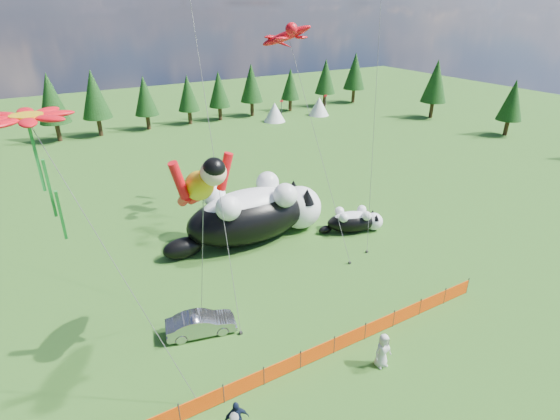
# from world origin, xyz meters

# --- Properties ---
(ground) EXTENTS (160.00, 160.00, 0.00)m
(ground) POSITION_xyz_m (0.00, 0.00, 0.00)
(ground) COLOR #15380A
(ground) RESTS_ON ground
(safety_fence) EXTENTS (22.06, 0.06, 1.10)m
(safety_fence) POSITION_xyz_m (0.00, -3.00, 0.50)
(safety_fence) COLOR #262626
(safety_fence) RESTS_ON ground
(tree_line) EXTENTS (90.00, 4.00, 8.00)m
(tree_line) POSITION_xyz_m (0.00, 45.00, 4.00)
(tree_line) COLOR black
(tree_line) RESTS_ON ground
(festival_tents) EXTENTS (50.00, 3.20, 2.80)m
(festival_tents) POSITION_xyz_m (11.00, 40.00, 1.40)
(festival_tents) COLOR white
(festival_tents) RESTS_ON ground
(cat_large) EXTENTS (12.51, 4.55, 4.52)m
(cat_large) POSITION_xyz_m (3.11, 9.61, 2.15)
(cat_large) COLOR black
(cat_large) RESTS_ON ground
(cat_small) EXTENTS (4.94, 3.05, 1.85)m
(cat_small) POSITION_xyz_m (10.22, 6.80, 0.88)
(cat_small) COLOR black
(cat_small) RESTS_ON ground
(car) EXTENTS (3.87, 2.09, 1.21)m
(car) POSITION_xyz_m (-4.22, 1.78, 0.61)
(car) COLOR #A3A2A7
(car) RESTS_ON ground
(spectator_c) EXTENTS (1.15, 0.71, 1.84)m
(spectator_c) POSITION_xyz_m (-5.20, -4.77, 0.92)
(spectator_c) COLOR #131C34
(spectator_c) RESTS_ON ground
(spectator_e) EXTENTS (0.95, 0.66, 1.86)m
(spectator_e) POSITION_xyz_m (2.51, -4.82, 0.93)
(spectator_e) COLOR beige
(spectator_e) RESTS_ON ground
(superhero_kite) EXTENTS (4.68, 5.23, 11.01)m
(superhero_kite) POSITION_xyz_m (-4.12, 0.45, 8.96)
(superhero_kite) COLOR #DFA70B
(superhero_kite) RESTS_ON ground
(gecko_kite) EXTENTS (5.61, 12.04, 16.45)m
(gecko_kite) POSITION_xyz_m (7.24, 12.21, 13.90)
(gecko_kite) COLOR red
(gecko_kite) RESTS_ON ground
(flower_kite) EXTENTS (5.39, 4.42, 13.36)m
(flower_kite) POSITION_xyz_m (-9.82, 0.25, 12.46)
(flower_kite) COLOR red
(flower_kite) RESTS_ON ground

